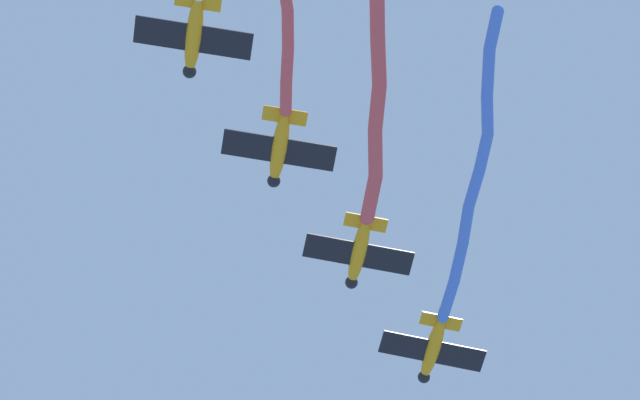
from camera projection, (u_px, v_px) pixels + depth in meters
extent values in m
ellipsoid|color=orange|center=(433.00, 348.00, 76.59)|extent=(4.80, 3.20, 1.00)
sphere|color=black|center=(424.00, 377.00, 77.52)|extent=(1.15, 1.15, 0.85)
ellipsoid|color=#232833|center=(430.00, 353.00, 77.18)|extent=(1.40, 1.17, 0.54)
cube|color=black|center=(432.00, 351.00, 76.54)|extent=(4.85, 7.08, 0.13)
cube|color=orange|center=(441.00, 321.00, 75.87)|extent=(2.14, 2.90, 0.11)
cube|color=black|center=(440.00, 319.00, 76.38)|extent=(1.05, 0.64, 1.38)
cylinder|color=#4C75DB|center=(448.00, 299.00, 75.01)|extent=(2.84, 1.98, 0.78)
cylinder|color=#4C75DB|center=(459.00, 262.00, 73.97)|extent=(2.86, 1.83, 0.92)
cylinder|color=#4C75DB|center=(466.00, 225.00, 73.10)|extent=(2.62, 1.59, 0.98)
cylinder|color=#4C75DB|center=(474.00, 189.00, 72.17)|extent=(2.68, 1.86, 0.79)
cylinder|color=#4C75DB|center=(484.00, 152.00, 71.25)|extent=(2.52, 1.68, 0.95)
cylinder|color=#4C75DB|center=(487.00, 115.00, 70.30)|extent=(2.66, 1.19, 0.84)
cylinder|color=#4C75DB|center=(488.00, 73.00, 69.22)|extent=(3.08, 1.49, 0.91)
cylinder|color=#4C75DB|center=(494.00, 30.00, 68.13)|extent=(2.56, 1.62, 0.95)
sphere|color=#4C75DB|center=(443.00, 318.00, 75.58)|extent=(0.74, 0.74, 0.74)
sphere|color=#4C75DB|center=(454.00, 281.00, 74.44)|extent=(0.74, 0.74, 0.74)
sphere|color=#4C75DB|center=(463.00, 243.00, 73.49)|extent=(0.74, 0.74, 0.74)
sphere|color=#4C75DB|center=(469.00, 207.00, 72.71)|extent=(0.74, 0.74, 0.74)
sphere|color=#4C75DB|center=(479.00, 170.00, 71.64)|extent=(0.74, 0.74, 0.74)
sphere|color=#4C75DB|center=(488.00, 134.00, 70.86)|extent=(0.74, 0.74, 0.74)
sphere|color=#4C75DB|center=(487.00, 96.00, 69.75)|extent=(0.74, 0.74, 0.74)
sphere|color=#4C75DB|center=(490.00, 49.00, 68.70)|extent=(0.74, 0.74, 0.74)
sphere|color=#4C75DB|center=(498.00, 11.00, 67.57)|extent=(0.74, 0.74, 0.74)
ellipsoid|color=orange|center=(359.00, 251.00, 73.94)|extent=(4.83, 3.10, 1.00)
sphere|color=black|center=(351.00, 282.00, 74.86)|extent=(1.15, 1.15, 0.85)
ellipsoid|color=#232833|center=(357.00, 257.00, 74.52)|extent=(1.40, 1.15, 0.54)
cube|color=black|center=(359.00, 254.00, 73.88)|extent=(4.70, 7.13, 0.13)
cube|color=orange|center=(366.00, 222.00, 73.20)|extent=(2.09, 2.91, 0.11)
cube|color=black|center=(365.00, 220.00, 73.72)|extent=(1.06, 0.62, 1.38)
cylinder|color=#DB4C4C|center=(371.00, 197.00, 72.35)|extent=(3.07, 2.07, 0.96)
cylinder|color=#DB4C4C|center=(375.00, 153.00, 71.24)|extent=(3.22, 1.60, 1.09)
cylinder|color=#DB4C4C|center=(377.00, 107.00, 70.12)|extent=(3.04, 1.83, 0.93)
cylinder|color=#DB4C4C|center=(379.00, 61.00, 68.86)|extent=(3.22, 1.52, 1.09)
cylinder|color=#DB4C4C|center=(377.00, 12.00, 67.67)|extent=(3.23, 1.59, 1.18)
sphere|color=#DB4C4C|center=(367.00, 218.00, 72.91)|extent=(0.91, 0.91, 0.91)
sphere|color=#DB4C4C|center=(376.00, 176.00, 71.78)|extent=(0.91, 0.91, 0.91)
sphere|color=#DB4C4C|center=(375.00, 130.00, 70.70)|extent=(0.91, 0.91, 0.91)
sphere|color=#DB4C4C|center=(379.00, 85.00, 69.54)|extent=(0.91, 0.91, 0.91)
sphere|color=#DB4C4C|center=(378.00, 37.00, 68.17)|extent=(0.91, 0.91, 0.91)
ellipsoid|color=orange|center=(280.00, 147.00, 71.28)|extent=(4.87, 2.99, 1.00)
sphere|color=black|center=(274.00, 181.00, 72.21)|extent=(1.13, 1.13, 0.85)
ellipsoid|color=#232833|center=(278.00, 154.00, 71.86)|extent=(1.39, 1.13, 0.54)
cube|color=black|center=(279.00, 150.00, 71.22)|extent=(4.54, 7.17, 0.13)
cube|color=orange|center=(285.00, 116.00, 70.54)|extent=(2.03, 2.92, 0.11)
cube|color=black|center=(285.00, 114.00, 71.06)|extent=(1.07, 0.59, 1.38)
cylinder|color=#DB4C4C|center=(286.00, 96.00, 69.93)|extent=(2.07, 1.26, 0.89)
cylinder|color=#DB4C4C|center=(287.00, 65.00, 69.40)|extent=(2.22, 1.33, 1.16)
cylinder|color=#DB4C4C|center=(288.00, 29.00, 68.67)|extent=(2.53, 1.35, 0.82)
sphere|color=#DB4C4C|center=(286.00, 111.00, 70.25)|extent=(0.75, 0.75, 0.75)
sphere|color=#DB4C4C|center=(286.00, 81.00, 69.61)|extent=(0.75, 0.75, 0.75)
sphere|color=#DB4C4C|center=(288.00, 49.00, 69.18)|extent=(0.75, 0.75, 0.75)
sphere|color=#DB4C4C|center=(288.00, 10.00, 68.15)|extent=(0.75, 0.75, 0.75)
ellipsoid|color=orange|center=(194.00, 35.00, 68.62)|extent=(4.88, 2.95, 1.00)
sphere|color=black|center=(190.00, 71.00, 69.55)|extent=(1.13, 1.13, 0.85)
ellipsoid|color=#232833|center=(193.00, 43.00, 69.20)|extent=(1.39, 1.12, 0.54)
cube|color=black|center=(193.00, 38.00, 68.56)|extent=(4.48, 7.19, 0.13)
cube|color=orange|center=(198.00, 1.00, 67.88)|extent=(2.01, 2.92, 0.11)
cube|color=black|center=(199.00, 1.00, 68.40)|extent=(1.07, 0.58, 1.38)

